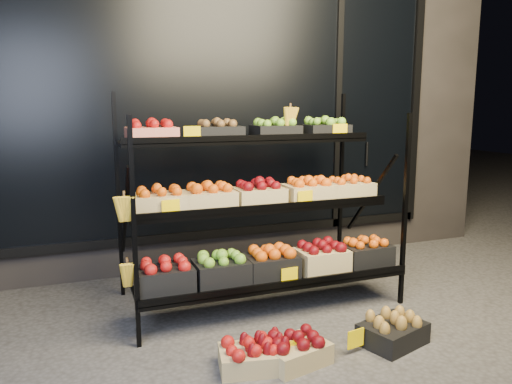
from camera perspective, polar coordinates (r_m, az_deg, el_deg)
name	(u,v)px	position (r m, az deg, el deg)	size (l,w,h in m)	color
ground	(293,333)	(3.60, 4.25, -15.77)	(24.00, 24.00, 0.00)	#514F4C
building	(197,88)	(5.69, -6.80, 11.77)	(6.00, 2.08, 3.50)	#2D2826
display_rack	(260,206)	(3.87, 0.46, -1.58)	(2.18, 1.02, 1.66)	black
tag_floor_a	(288,358)	(3.16, 3.63, -18.36)	(0.13, 0.01, 0.12)	#E6BF00
tag_floor_b	(356,344)	(3.37, 11.30, -16.71)	(0.13, 0.01, 0.12)	#E6BF00
floor_crate_left	(250,355)	(3.12, -0.69, -18.16)	(0.41, 0.33, 0.19)	tan
floor_crate_midleft	(264,353)	(3.15, 0.93, -17.97)	(0.38, 0.31, 0.18)	black
floor_crate_midright	(296,349)	(3.19, 4.55, -17.47)	(0.43, 0.36, 0.19)	tan
floor_crate_right	(393,330)	(3.53, 15.36, -14.95)	(0.48, 0.41, 0.21)	black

